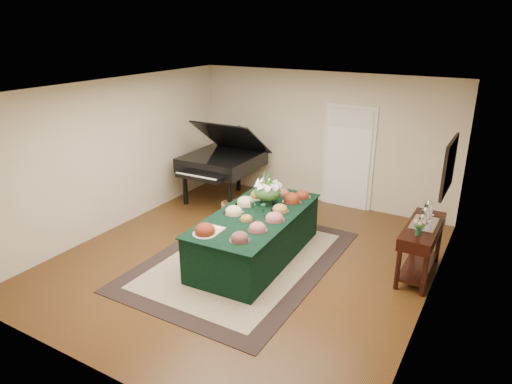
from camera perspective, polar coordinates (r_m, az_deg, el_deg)
The scene contains 14 objects.
ground at distance 7.47m, azimuth -1.16°, elevation -8.27°, with size 6.00×6.00×0.00m, color black.
area_rug at distance 7.42m, azimuth -1.76°, elevation -8.44°, with size 2.65×3.71×0.01m.
kitchen_doorway at distance 9.37m, azimuth 11.44°, elevation 4.13°, with size 1.05×0.07×2.10m.
buffet_table at distance 7.33m, azimuth -0.00°, elevation -5.48°, with size 1.32×2.62×0.77m.
food_platters at distance 7.21m, azimuth 0.36°, elevation -2.18°, with size 1.04×2.35×0.13m.
cutting_board at distance 6.63m, azimuth -5.49°, elevation -4.48°, with size 0.33×0.33×0.10m.
green_goblets at distance 7.15m, azimuth 0.20°, elevation -2.03°, with size 0.28×0.09×0.18m.
floral_centerpiece at distance 7.46m, azimuth 1.45°, elevation 0.43°, with size 0.46×0.46×0.46m.
grand_piano at distance 9.59m, azimuth -4.25°, elevation 3.91°, with size 1.55×1.74×1.74m.
wicker_basket at distance 9.06m, azimuth -3.12°, elevation -2.10°, with size 0.39×0.39×0.25m, color #A26D41.
mahogany_sideboard at distance 7.16m, azimuth 20.02°, elevation -5.25°, with size 0.45×1.32×0.82m.
tea_service at distance 7.11m, azimuth 20.43°, elevation -2.81°, with size 0.34×0.58×0.30m.
pink_bouquet at distance 6.68m, azimuth 19.74°, elevation -3.87°, with size 0.18×0.18×0.23m.
wall_painting at distance 6.75m, azimuth 22.98°, elevation 2.99°, with size 0.05×0.95×0.75m.
Camera 1 is at (3.41, -5.60, 3.58)m, focal length 32.00 mm.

